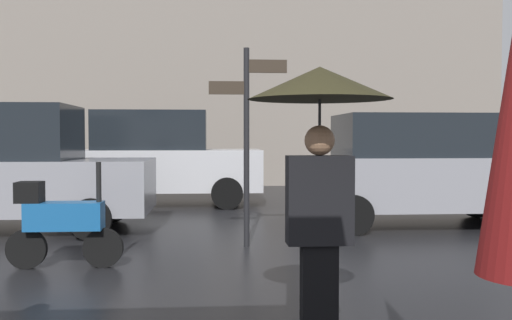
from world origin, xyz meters
The scene contains 6 objects.
pedestrian_with_umbrella centered at (1.29, 1.79, 1.60)m, with size 1.01×1.01×2.01m.
parked_scooter centered at (-1.22, 4.64, 0.55)m, with size 1.33×0.32×1.23m.
parked_car_left centered at (-2.79, 7.44, 1.01)m, with size 4.48×2.03×2.04m.
parked_car_right centered at (4.07, 7.57, 0.97)m, with size 4.35×2.03×1.91m.
parked_car_distant centered at (-0.66, 10.94, 1.05)m, with size 4.42×1.89×2.10m.
street_signpost centered at (1.02, 5.84, 1.68)m, with size 1.08×0.08×2.75m.
Camera 1 is at (0.54, -2.27, 1.52)m, focal length 41.20 mm.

